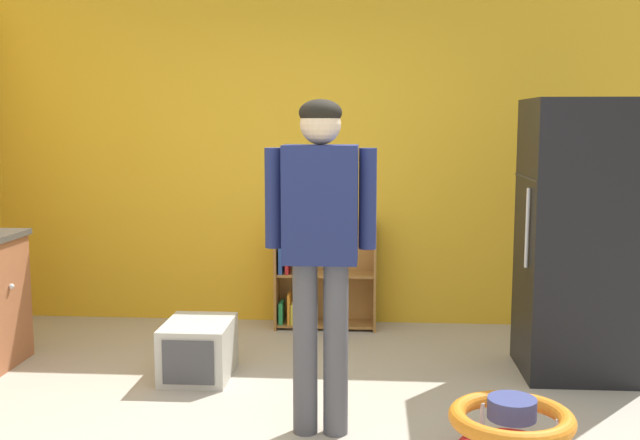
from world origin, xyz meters
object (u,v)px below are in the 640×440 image
(bookshelf, at_px, (319,281))
(baby_walker, at_px, (511,431))
(refrigerator, at_px, (579,238))
(standing_person, at_px, (320,235))
(pet_carrier, at_px, (198,349))

(bookshelf, distance_m, baby_walker, 2.61)
(refrigerator, bearing_deg, bookshelf, 150.30)
(bookshelf, xyz_separation_m, baby_walker, (1.10, -2.36, -0.21))
(refrigerator, relative_size, bookshelf, 2.09)
(refrigerator, distance_m, standing_person, 1.93)
(refrigerator, height_order, baby_walker, refrigerator)
(bookshelf, distance_m, pet_carrier, 1.45)
(refrigerator, relative_size, baby_walker, 2.95)
(bookshelf, height_order, pet_carrier, bookshelf)
(pet_carrier, bearing_deg, baby_walker, -31.75)
(bookshelf, distance_m, standing_person, 2.20)
(baby_walker, height_order, pet_carrier, pet_carrier)
(refrigerator, xyz_separation_m, baby_walker, (-0.65, -1.36, -0.73))
(baby_walker, bearing_deg, standing_person, 163.41)
(bookshelf, relative_size, baby_walker, 1.41)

